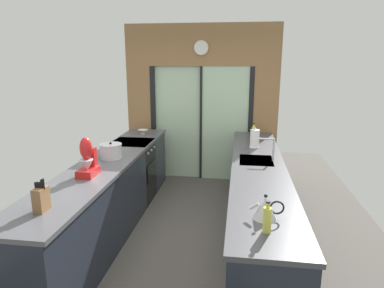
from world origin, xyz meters
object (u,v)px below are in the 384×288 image
Objects in this scene: mixing_bowl at (143,132)px; stand_mixer at (87,161)px; soap_bottle_far at (254,133)px; oven_range at (133,171)px; soap_bottle_near at (267,219)px; stock_pot at (111,151)px; kettle at (265,208)px; paper_towel_roll at (255,139)px; knife_block at (41,199)px.

stand_mixer is (0.00, -2.07, 0.12)m from mixing_bowl.
mixing_bowl is 1.79m from soap_bottle_far.
oven_range is 3.88× the size of soap_bottle_near.
soap_bottle_near reaches higher than mixing_bowl.
mixing_bowl is at bearing 90.00° from stock_pot.
oven_range is 3.42× the size of kettle.
soap_bottle_near is (1.78, -1.63, 0.01)m from stock_pot.
stock_pot is (0.00, -1.42, 0.05)m from mixing_bowl.
oven_range is 1.89m from paper_towel_roll.
kettle is (1.78, -0.75, -0.07)m from stand_mixer.
stand_mixer is at bearing -90.00° from mixing_bowl.
oven_range is 5.22× the size of mixing_bowl.
soap_bottle_far reaches higher than stock_pot.
soap_bottle_near reaches higher than kettle.
mixing_bowl is 0.68× the size of soap_bottle_far.
stock_pot is 2.16m from soap_bottle_far.
kettle is (1.80, -2.28, 0.55)m from oven_range.
stock_pot is (0.02, -0.87, 0.56)m from oven_range.
stock_pot is (-0.00, 1.53, -0.01)m from knife_block.
paper_towel_roll is at bearing -90.00° from soap_bottle_far.
oven_range is 3.54× the size of soap_bottle_far.
stock_pot is at bearing -88.79° from oven_range.
soap_bottle_far is (0.00, 2.85, 0.01)m from soap_bottle_near.
stock_pot is (-0.00, 0.66, -0.07)m from stand_mixer.
kettle is (1.78, 0.11, -0.02)m from knife_block.
knife_block is at bearing -89.99° from stock_pot.
soap_bottle_far is (1.78, 2.75, 0.01)m from knife_block.
mixing_bowl is 0.63× the size of knife_block.
stand_mixer is 2.03m from soap_bottle_near.
soap_bottle_near is at bearing -59.69° from mixing_bowl.
oven_range is at bearing 91.21° from stock_pot.
paper_towel_roll is (1.78, 0.79, 0.03)m from stock_pot.
knife_block is at bearing -89.99° from stand_mixer.
knife_block reaches higher than oven_range.
soap_bottle_far reaches higher than mixing_bowl.
knife_block is at bearing -90.00° from mixing_bowl.
mixing_bowl is 0.42× the size of stand_mixer.
soap_bottle_near reaches higher than oven_range.
soap_bottle_near is at bearing -54.26° from oven_range.
knife_block reaches higher than kettle.
knife_block is 1.17× the size of soap_bottle_near.
mixing_bowl is 0.65× the size of kettle.
soap_bottle_near is (1.78, -0.97, -0.06)m from stand_mixer.
kettle is at bearing 89.52° from soap_bottle_near.
stock_pot is 1.01× the size of kettle.
knife_block is at bearing -89.56° from oven_range.
soap_bottle_near is 0.91× the size of soap_bottle_far.
mixing_bowl is 1.89m from paper_towel_roll.
knife_block is 1.02× the size of stock_pot.
knife_block is 1.78m from soap_bottle_near.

